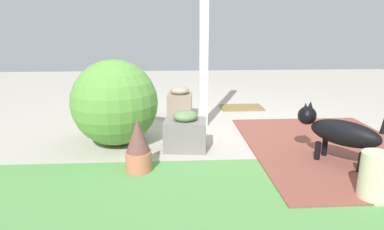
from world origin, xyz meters
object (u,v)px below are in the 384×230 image
stone_planter_nearest (180,103)px  terracotta_pot_broad (139,103)px  stone_planter_mid (185,132)px  round_shrub (115,103)px  porch_pillar (204,33)px  dog (338,131)px  doormat (242,107)px  ceramic_urn (375,176)px  terracotta_pot_spiky (138,146)px  terracotta_pot_tall (100,104)px

stone_planter_nearest → terracotta_pot_broad: (0.61, -0.05, -0.01)m
stone_planter_mid → round_shrub: size_ratio=0.50×
porch_pillar → stone_planter_mid: bearing=72.7°
dog → doormat: dog is taller
ceramic_urn → stone_planter_mid: bearing=-39.4°
stone_planter_nearest → doormat: 1.17m
round_shrub → terracotta_pot_broad: (-0.16, -1.16, -0.28)m
stone_planter_nearest → stone_planter_mid: (-0.03, 1.35, -0.02)m
porch_pillar → ceramic_urn: size_ratio=6.35×
terracotta_pot_spiky → terracotta_pot_tall: 1.90m
stone_planter_mid → doormat: size_ratio=0.72×
stone_planter_mid → round_shrub: bearing=-16.8°
dog → terracotta_pot_spiky: bearing=1.8°
terracotta_pot_tall → doormat: terracotta_pot_tall is taller
stone_planter_nearest → terracotta_pot_broad: 0.61m
dog → ceramic_urn: 0.73m
stone_planter_mid → terracotta_pot_spiky: size_ratio=0.96×
terracotta_pot_spiky → dog: 1.96m
terracotta_pot_spiky → dog: (-1.96, -0.06, 0.09)m
stone_planter_mid → dog: 1.57m
round_shrub → terracotta_pot_tall: 1.08m
terracotta_pot_broad → porch_pillar: bearing=151.8°
dog → stone_planter_mid: bearing=-17.6°
terracotta_pot_spiky → terracotta_pot_tall: (0.72, -1.76, 0.01)m
porch_pillar → terracotta_pot_spiky: porch_pillar is taller
terracotta_pot_spiky → terracotta_pot_tall: bearing=-67.7°
terracotta_pot_spiky → doormat: terracotta_pot_spiky is taller
porch_pillar → doormat: porch_pillar is taller
dog → doormat: 2.38m
porch_pillar → terracotta_pot_broad: bearing=-28.2°
stone_planter_mid → terracotta_pot_broad: 1.54m
porch_pillar → terracotta_pot_tall: 1.80m
porch_pillar → dog: porch_pillar is taller
terracotta_pot_broad → doormat: size_ratio=0.52×
terracotta_pot_spiky → ceramic_urn: size_ratio=1.31×
terracotta_pot_spiky → ceramic_urn: 2.03m
porch_pillar → dog: (-1.21, 1.38, -0.91)m
terracotta_pot_spiky → doormat: bearing=-122.0°
stone_planter_nearest → porch_pillar: bearing=124.9°
porch_pillar → stone_planter_nearest: (0.31, -0.45, -1.02)m
terracotta_pot_broad → terracotta_pot_spiky: (-0.17, 1.94, 0.03)m
porch_pillar → doormat: size_ratio=3.60×
porch_pillar → doormat: bearing=-128.4°
dog → doormat: bearing=-78.3°
stone_planter_nearest → terracotta_pot_broad: stone_planter_nearest is taller
stone_planter_nearest → dog: (-1.52, 1.83, 0.11)m
porch_pillar → dog: bearing=131.3°
dog → doormat: size_ratio=1.06×
terracotta_pot_tall → ceramic_urn: (-2.64, 2.41, -0.06)m
stone_planter_nearest → terracotta_pot_tall: (1.16, 0.13, 0.03)m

